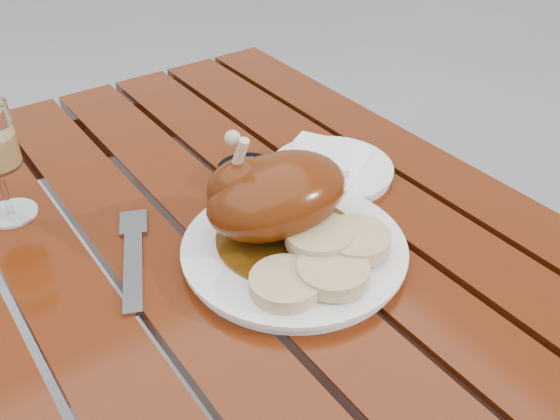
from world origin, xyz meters
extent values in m
cylinder|color=white|center=(0.04, -0.05, 0.76)|extent=(0.31, 0.31, 0.02)
cylinder|color=#532F09|center=(0.04, -0.03, 0.77)|extent=(0.19, 0.19, 0.00)
ellipsoid|color=#672507|center=(0.04, -0.01, 0.82)|extent=(0.20, 0.13, 0.10)
ellipsoid|color=#672507|center=(0.00, 0.02, 0.84)|extent=(0.09, 0.06, 0.08)
cylinder|color=#C6B28C|center=(-0.01, 0.02, 0.86)|extent=(0.03, 0.04, 0.10)
cylinder|color=#D6BB82|center=(-0.02, -0.11, 0.78)|extent=(0.09, 0.09, 0.02)
cylinder|color=#D6BB82|center=(0.03, -0.13, 0.78)|extent=(0.09, 0.09, 0.02)
cylinder|color=#D6BB82|center=(0.09, -0.10, 0.79)|extent=(0.09, 0.09, 0.02)
cylinder|color=#D6BB82|center=(0.05, -0.07, 0.79)|extent=(0.09, 0.09, 0.02)
cylinder|color=white|center=(0.20, 0.08, 0.76)|extent=(0.21, 0.21, 0.02)
cube|color=white|center=(0.19, 0.09, 0.77)|extent=(0.18, 0.18, 0.01)
cylinder|color=#B2B7BC|center=(0.08, 0.14, 0.76)|extent=(0.12, 0.12, 0.02)
cube|color=gray|center=(-0.14, 0.06, 0.75)|extent=(0.10, 0.18, 0.01)
cube|color=gray|center=(0.13, 0.01, 0.75)|extent=(0.10, 0.17, 0.01)
camera|label=1|loc=(-0.34, -0.55, 1.27)|focal=40.00mm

